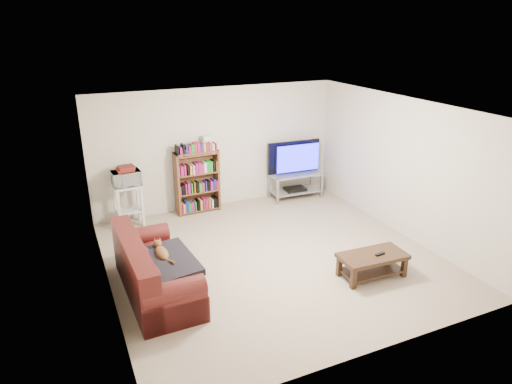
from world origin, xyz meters
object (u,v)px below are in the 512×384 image
tv_stand (295,181)px  coffee_table (372,261)px  sofa (152,274)px  bookshelf (197,181)px

tv_stand → coffee_table: bearing=-96.8°
sofa → tv_stand: 4.34m
bookshelf → tv_stand: bearing=-5.1°
bookshelf → coffee_table: bearing=-66.8°
sofa → tv_stand: (3.59, 2.42, 0.07)m
sofa → coffee_table: (3.07, -0.89, -0.05)m
sofa → tv_stand: bearing=32.5°
sofa → bookshelf: bookshelf is taller
sofa → bookshelf: size_ratio=1.59×
tv_stand → bookshelf: bearing=179.0°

